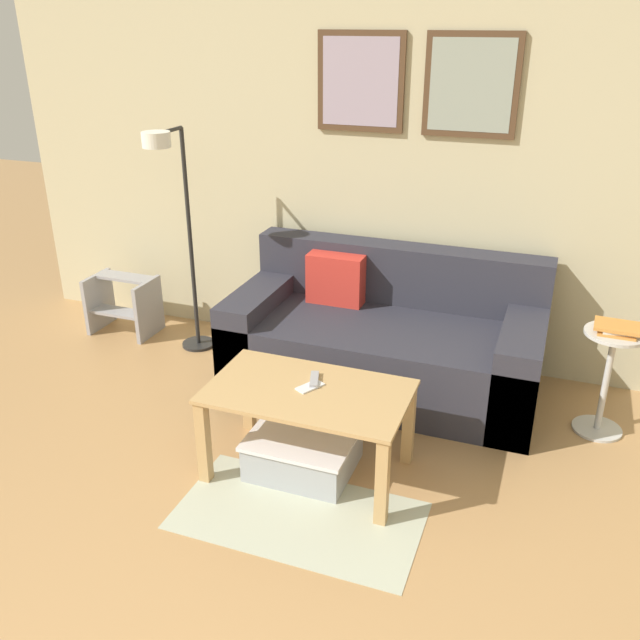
# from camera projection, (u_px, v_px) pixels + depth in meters

# --- Properties ---
(wall_back) EXTENTS (5.60, 0.09, 2.55)m
(wall_back) POSITION_uv_depth(u_px,v_px,m) (403.00, 165.00, 4.21)
(wall_back) COLOR #C6BC93
(wall_back) RESTS_ON ground_plane
(area_rug) EXTENTS (1.14, 0.60, 0.01)m
(area_rug) POSITION_uv_depth(u_px,v_px,m) (298.00, 515.00, 3.16)
(area_rug) COLOR #B2B79E
(area_rug) RESTS_ON ground_plane
(couch) EXTENTS (1.87, 0.90, 0.82)m
(couch) POSITION_uv_depth(u_px,v_px,m) (384.00, 341.00, 4.20)
(couch) COLOR #2D2D38
(couch) RESTS_ON ground_plane
(coffee_table) EXTENTS (0.98, 0.58, 0.47)m
(coffee_table) POSITION_uv_depth(u_px,v_px,m) (308.00, 406.00, 3.33)
(coffee_table) COLOR tan
(coffee_table) RESTS_ON ground_plane
(storage_bin) EXTENTS (0.53, 0.46, 0.21)m
(storage_bin) POSITION_uv_depth(u_px,v_px,m) (303.00, 451.00, 3.45)
(storage_bin) COLOR #9EA3A8
(storage_bin) RESTS_ON ground_plane
(floor_lamp) EXTENTS (0.23, 0.48, 1.52)m
(floor_lamp) POSITION_uv_depth(u_px,v_px,m) (175.00, 213.00, 4.26)
(floor_lamp) COLOR black
(floor_lamp) RESTS_ON ground_plane
(side_table) EXTENTS (0.32, 0.32, 0.61)m
(side_table) POSITION_uv_depth(u_px,v_px,m) (608.00, 373.00, 3.67)
(side_table) COLOR silver
(side_table) RESTS_ON ground_plane
(book_stack) EXTENTS (0.24, 0.19, 0.04)m
(book_stack) POSITION_uv_depth(u_px,v_px,m) (618.00, 329.00, 3.56)
(book_stack) COLOR #D18438
(book_stack) RESTS_ON side_table
(remote_control) EXTENTS (0.08, 0.16, 0.02)m
(remote_control) POSITION_uv_depth(u_px,v_px,m) (314.00, 380.00, 3.36)
(remote_control) COLOR #99999E
(remote_control) RESTS_ON coffee_table
(cell_phone) EXTENTS (0.13, 0.15, 0.01)m
(cell_phone) POSITION_uv_depth(u_px,v_px,m) (310.00, 387.00, 3.31)
(cell_phone) COLOR silver
(cell_phone) RESTS_ON coffee_table
(step_stool) EXTENTS (0.46, 0.32, 0.42)m
(step_stool) POSITION_uv_depth(u_px,v_px,m) (123.00, 303.00, 4.93)
(step_stool) COLOR #99999E
(step_stool) RESTS_ON ground_plane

